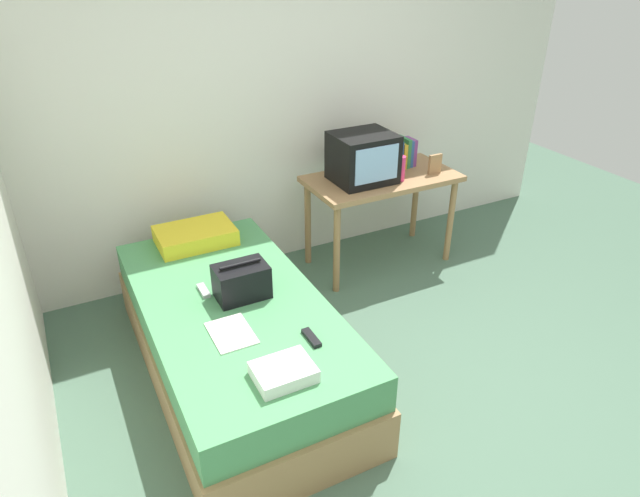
{
  "coord_description": "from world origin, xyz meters",
  "views": [
    {
      "loc": [
        -1.68,
        -1.86,
        2.34
      ],
      "look_at": [
        -0.2,
        1.02,
        0.54
      ],
      "focal_mm": 31.5,
      "sensor_mm": 36.0,
      "label": 1
    }
  ],
  "objects": [
    {
      "name": "magazine",
      "position": [
        -1.02,
        0.45,
        0.53
      ],
      "size": [
        0.21,
        0.29,
        0.01
      ],
      "primitive_type": "cube",
      "color": "white",
      "rests_on": "bed"
    },
    {
      "name": "book_row",
      "position": [
        0.81,
        1.61,
        0.86
      ],
      "size": [
        0.23,
        0.17,
        0.24
      ],
      "color": "#337F47",
      "rests_on": "desk"
    },
    {
      "name": "remote_silver",
      "position": [
        -1.03,
        0.9,
        0.53
      ],
      "size": [
        0.04,
        0.14,
        0.02
      ],
      "primitive_type": "cube",
      "color": "#B7B7BC",
      "rests_on": "bed"
    },
    {
      "name": "desk",
      "position": [
        0.57,
        1.49,
        0.65
      ],
      "size": [
        1.16,
        0.6,
        0.75
      ],
      "color": "#9E754C",
      "rests_on": "ground"
    },
    {
      "name": "remote_dark",
      "position": [
        -0.67,
        0.21,
        0.53
      ],
      "size": [
        0.04,
        0.16,
        0.02
      ],
      "primitive_type": "cube",
      "color": "black",
      "rests_on": "bed"
    },
    {
      "name": "wall_back",
      "position": [
        0.0,
        2.0,
        1.3
      ],
      "size": [
        5.2,
        0.1,
        2.6
      ],
      "primitive_type": "cube",
      "color": "silver",
      "rests_on": "ground"
    },
    {
      "name": "folded_towel",
      "position": [
        -0.91,
        0.01,
        0.56
      ],
      "size": [
        0.28,
        0.22,
        0.07
      ],
      "primitive_type": "cube",
      "color": "white",
      "rests_on": "bed"
    },
    {
      "name": "handbag",
      "position": [
        -0.84,
        0.75,
        0.62
      ],
      "size": [
        0.3,
        0.2,
        0.22
      ],
      "color": "black",
      "rests_on": "bed"
    },
    {
      "name": "bed",
      "position": [
        -0.91,
        0.74,
        0.26
      ],
      "size": [
        1.0,
        2.0,
        0.52
      ],
      "color": "#9E754C",
      "rests_on": "ground"
    },
    {
      "name": "pillow",
      "position": [
        -0.9,
        1.52,
        0.58
      ],
      "size": [
        0.51,
        0.35,
        0.11
      ],
      "primitive_type": "cube",
      "color": "yellow",
      "rests_on": "bed"
    },
    {
      "name": "water_bottle",
      "position": [
        0.65,
        1.37,
        0.84
      ],
      "size": [
        0.08,
        0.08,
        0.19
      ],
      "primitive_type": "cylinder",
      "color": "#E53372",
      "rests_on": "desk"
    },
    {
      "name": "picture_frame",
      "position": [
        0.97,
        1.36,
        0.82
      ],
      "size": [
        0.11,
        0.02,
        0.15
      ],
      "primitive_type": "cube",
      "color": "#9E754C",
      "rests_on": "desk"
    },
    {
      "name": "ground_plane",
      "position": [
        0.0,
        0.0,
        0.0
      ],
      "size": [
        8.0,
        8.0,
        0.0
      ],
      "primitive_type": "plane",
      "color": "#4C6B56"
    },
    {
      "name": "tv",
      "position": [
        0.39,
        1.49,
        0.93
      ],
      "size": [
        0.44,
        0.39,
        0.36
      ],
      "color": "black",
      "rests_on": "desk"
    }
  ]
}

